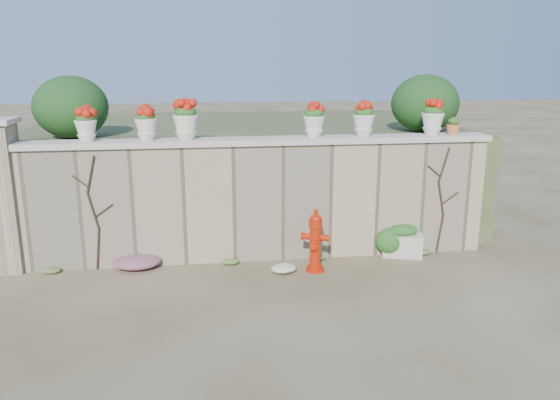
{
  "coord_description": "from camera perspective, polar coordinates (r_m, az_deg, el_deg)",
  "views": [
    {
      "loc": [
        -0.89,
        -7.22,
        3.33
      ],
      "look_at": [
        0.33,
        1.4,
        1.12
      ],
      "focal_mm": 35.0,
      "sensor_mm": 36.0,
      "label": 1
    }
  ],
  "objects": [
    {
      "name": "terracotta_pot",
      "position": [
        10.07,
        17.64,
        7.3
      ],
      "size": [
        0.24,
        0.24,
        0.29
      ],
      "color": "#C86B3D",
      "rests_on": "wall_cap"
    },
    {
      "name": "urn_pot_3",
      "position": [
        9.26,
        3.58,
        8.31
      ],
      "size": [
        0.36,
        0.36,
        0.57
      ],
      "color": "silver",
      "rests_on": "wall_cap"
    },
    {
      "name": "gate_pillar",
      "position": [
        9.81,
        -27.24,
        0.43
      ],
      "size": [
        0.72,
        0.72,
        2.48
      ],
      "color": "tan",
      "rests_on": "ground"
    },
    {
      "name": "planter_box",
      "position": [
        9.87,
        12.67,
        -4.24
      ],
      "size": [
        0.77,
        0.58,
        0.57
      ],
      "rotation": [
        0.0,
        0.0,
        -0.31
      ],
      "color": "beige",
      "rests_on": "ground"
    },
    {
      "name": "back_shrub_left",
      "position": [
        10.51,
        -21.0,
        9.04
      ],
      "size": [
        1.3,
        1.3,
        1.1
      ],
      "primitive_type": "ellipsoid",
      "color": "#143814",
      "rests_on": "raised_fill"
    },
    {
      "name": "vine_right",
      "position": [
        9.99,
        16.54,
        0.09
      ],
      "size": [
        0.6,
        0.04,
        1.91
      ],
      "color": "black",
      "rests_on": "ground"
    },
    {
      "name": "vine_left",
      "position": [
        9.28,
        -18.86,
        -1.16
      ],
      "size": [
        0.6,
        0.04,
        1.91
      ],
      "color": "black",
      "rests_on": "ground"
    },
    {
      "name": "white_flowers",
      "position": [
        8.93,
        0.77,
        -7.02
      ],
      "size": [
        0.52,
        0.42,
        0.19
      ],
      "primitive_type": "ellipsoid",
      "color": "white",
      "rests_on": "ground"
    },
    {
      "name": "urn_pot_5",
      "position": [
        9.89,
        15.68,
        8.31
      ],
      "size": [
        0.39,
        0.39,
        0.61
      ],
      "color": "silver",
      "rests_on": "wall_cap"
    },
    {
      "name": "green_shrub",
      "position": [
        9.82,
        11.47,
        -4.04
      ],
      "size": [
        0.63,
        0.57,
        0.6
      ],
      "primitive_type": "ellipsoid",
      "color": "#1E5119",
      "rests_on": "ground"
    },
    {
      "name": "fire_hydrant",
      "position": [
        8.87,
        3.72,
        -4.23
      ],
      "size": [
        0.45,
        0.32,
        1.05
      ],
      "rotation": [
        0.0,
        0.0,
        -0.4
      ],
      "color": "#B61F07",
      "rests_on": "ground"
    },
    {
      "name": "urn_pot_2",
      "position": [
        9.07,
        -9.84,
        8.25
      ],
      "size": [
        0.41,
        0.41,
        0.64
      ],
      "color": "silver",
      "rests_on": "wall_cap"
    },
    {
      "name": "urn_pot_1",
      "position": [
        9.11,
        -13.82,
        7.82
      ],
      "size": [
        0.36,
        0.36,
        0.56
      ],
      "color": "silver",
      "rests_on": "wall_cap"
    },
    {
      "name": "raised_fill",
      "position": [
        12.47,
        -3.83,
        3.42
      ],
      "size": [
        9.0,
        6.0,
        2.0
      ],
      "primitive_type": "cube",
      "color": "#384C23",
      "rests_on": "ground"
    },
    {
      "name": "urn_pot_4",
      "position": [
        9.47,
        8.75,
        8.36
      ],
      "size": [
        0.37,
        0.37,
        0.59
      ],
      "color": "silver",
      "rests_on": "wall_cap"
    },
    {
      "name": "stone_wall",
      "position": [
        9.36,
        -2.34,
        -0.2
      ],
      "size": [
        8.0,
        0.4,
        2.0
      ],
      "primitive_type": "cube",
      "color": "tan",
      "rests_on": "ground"
    },
    {
      "name": "urn_pot_0",
      "position": [
        9.25,
        -19.63,
        7.45
      ],
      "size": [
        0.35,
        0.35,
        0.54
      ],
      "color": "silver",
      "rests_on": "wall_cap"
    },
    {
      "name": "magenta_clump",
      "position": [
        9.4,
        -14.63,
        -6.13
      ],
      "size": [
        1.0,
        0.67,
        0.27
      ],
      "primitive_type": "ellipsoid",
      "color": "#AF2382",
      "rests_on": "ground"
    },
    {
      "name": "ground",
      "position": [
        8.0,
        -0.95,
        -10.37
      ],
      "size": [
        80.0,
        80.0,
        0.0
      ],
      "primitive_type": "plane",
      "color": "#4A3E25",
      "rests_on": "ground"
    },
    {
      "name": "wall_cap",
      "position": [
        9.15,
        -2.41,
        6.18
      ],
      "size": [
        8.1,
        0.52,
        0.1
      ],
      "primitive_type": "cube",
      "color": "beige",
      "rests_on": "stone_wall"
    },
    {
      "name": "back_shrub_right",
      "position": [
        11.11,
        14.9,
        9.73
      ],
      "size": [
        1.3,
        1.3,
        1.1
      ],
      "primitive_type": "ellipsoid",
      "color": "#143814",
      "rests_on": "raised_fill"
    }
  ]
}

